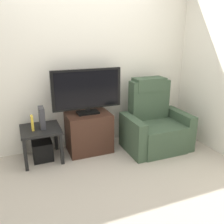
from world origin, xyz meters
TOP-DOWN VIEW (x-y plane):
  - ground_plane at (0.00, 0.00)m, footprint 6.40×6.40m
  - wall_back at (0.00, 1.13)m, footprint 6.40×0.06m
  - tv_stand at (0.03, 0.83)m, footprint 0.65×0.47m
  - television at (0.03, 0.85)m, footprint 1.03×0.20m
  - recliner_armchair at (1.03, 0.58)m, footprint 0.98×0.78m
  - side_table at (-0.67, 0.81)m, footprint 0.54×0.54m
  - subwoofer_box at (-0.67, 0.81)m, footprint 0.28×0.28m
  - book_upright at (-0.77, 0.79)m, footprint 0.03×0.11m
  - game_console at (-0.64, 0.82)m, footprint 0.07×0.20m

SIDE VIEW (x-z plane):
  - ground_plane at x=0.00m, z-range 0.00..0.00m
  - subwoofer_box at x=-0.67m, z-range 0.00..0.28m
  - tv_stand at x=0.03m, z-range 0.00..0.60m
  - recliner_armchair at x=1.03m, z-range -0.17..0.91m
  - side_table at x=-0.67m, z-range 0.16..0.65m
  - book_upright at x=-0.77m, z-range 0.48..0.69m
  - game_console at x=-0.64m, z-range 0.48..0.78m
  - television at x=0.03m, z-range 0.62..1.29m
  - wall_back at x=0.00m, z-range 0.00..2.60m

